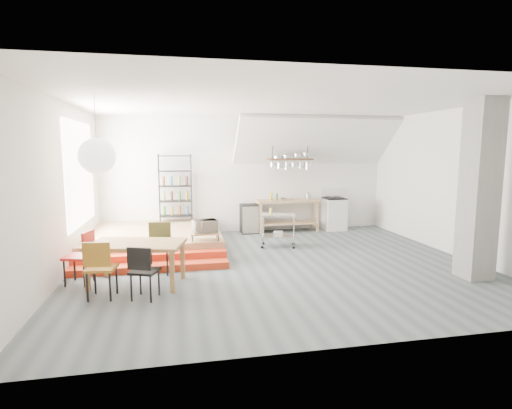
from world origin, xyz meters
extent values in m
plane|color=#4D5659|center=(0.00, 0.00, 0.00)|extent=(8.00, 8.00, 0.00)
cube|color=silver|center=(0.00, 3.50, 1.60)|extent=(8.00, 0.04, 3.20)
cube|color=silver|center=(-4.00, 0.00, 1.60)|extent=(0.04, 7.00, 3.20)
cube|color=silver|center=(4.00, 0.00, 1.60)|extent=(0.04, 7.00, 3.20)
cube|color=white|center=(0.00, 0.00, 3.20)|extent=(8.00, 7.00, 0.02)
cube|color=white|center=(1.80, 2.90, 2.55)|extent=(4.40, 1.44, 1.32)
cube|color=white|center=(-3.98, 1.50, 1.80)|extent=(0.02, 2.50, 2.20)
cube|color=#996F4C|center=(-2.50, 2.00, 0.20)|extent=(3.00, 3.00, 0.40)
cube|color=red|center=(-2.50, 0.05, 0.07)|extent=(3.00, 0.35, 0.13)
cube|color=red|center=(-2.50, 0.40, 0.13)|extent=(3.00, 0.35, 0.27)
cube|color=slate|center=(3.30, -1.50, 1.60)|extent=(0.50, 0.50, 3.20)
cube|color=#996F4C|center=(1.10, 3.15, 0.88)|extent=(1.80, 0.60, 0.06)
cube|color=#996F4C|center=(1.10, 3.15, 0.25)|extent=(1.70, 0.55, 0.04)
cube|color=#996F4C|center=(1.92, 3.37, 0.43)|extent=(0.06, 0.06, 0.86)
cube|color=#996F4C|center=(0.28, 3.37, 0.43)|extent=(0.06, 0.06, 0.86)
cube|color=#996F4C|center=(1.92, 2.93, 0.43)|extent=(0.06, 0.06, 0.86)
cube|color=#996F4C|center=(0.28, 2.93, 0.43)|extent=(0.06, 0.06, 0.86)
cube|color=white|center=(2.50, 3.15, 0.45)|extent=(0.60, 0.60, 0.90)
cube|color=black|center=(2.50, 3.15, 0.92)|extent=(0.58, 0.58, 0.03)
cube|color=white|center=(2.50, 3.43, 1.05)|extent=(0.60, 0.05, 0.25)
cylinder|color=black|center=(2.64, 3.29, 0.94)|extent=(0.18, 0.18, 0.02)
cylinder|color=black|center=(2.36, 3.29, 0.94)|extent=(0.18, 0.18, 0.02)
cylinder|color=black|center=(2.64, 3.01, 0.94)|extent=(0.18, 0.18, 0.02)
cylinder|color=black|center=(2.36, 3.01, 0.94)|extent=(0.18, 0.18, 0.02)
cube|color=#402B19|center=(1.10, 2.95, 2.05)|extent=(1.20, 0.50, 0.05)
cylinder|color=black|center=(0.60, 2.95, 2.62)|extent=(0.02, 0.02, 1.15)
cylinder|color=black|center=(1.60, 2.95, 2.62)|extent=(0.02, 0.02, 1.15)
cylinder|color=silver|center=(0.60, 2.90, 1.91)|extent=(0.16, 0.16, 0.12)
cylinder|color=silver|center=(0.80, 2.90, 1.89)|extent=(0.20, 0.20, 0.16)
cylinder|color=silver|center=(1.00, 2.90, 1.87)|extent=(0.16, 0.16, 0.20)
cylinder|color=silver|center=(1.20, 2.90, 1.91)|extent=(0.20, 0.20, 0.12)
cylinder|color=silver|center=(1.40, 2.90, 1.89)|extent=(0.16, 0.16, 0.16)
cylinder|color=silver|center=(1.60, 2.90, 1.87)|extent=(0.20, 0.20, 0.20)
cylinder|color=black|center=(-1.58, 3.38, 1.30)|extent=(0.02, 0.02, 1.80)
cylinder|color=black|center=(-2.42, 3.38, 1.30)|extent=(0.02, 0.02, 1.80)
cylinder|color=black|center=(-1.58, 3.02, 1.30)|extent=(0.02, 0.02, 1.80)
cylinder|color=black|center=(-2.42, 3.02, 1.30)|extent=(0.02, 0.02, 1.80)
cube|color=black|center=(-2.00, 3.20, 0.55)|extent=(0.88, 0.38, 0.02)
cube|color=black|center=(-2.00, 3.20, 0.95)|extent=(0.88, 0.38, 0.02)
cube|color=black|center=(-2.00, 3.20, 1.35)|extent=(0.88, 0.38, 0.02)
cube|color=black|center=(-2.00, 3.20, 1.75)|extent=(0.88, 0.38, 0.02)
cube|color=black|center=(-2.00, 3.20, 2.15)|extent=(0.88, 0.38, 0.03)
cylinder|color=#387830|center=(-2.00, 3.20, 0.69)|extent=(0.07, 0.07, 0.24)
cylinder|color=olive|center=(-2.00, 3.20, 1.09)|extent=(0.07, 0.07, 0.24)
cylinder|color=brown|center=(-2.00, 3.20, 1.49)|extent=(0.07, 0.07, 0.24)
cube|color=#996F4C|center=(-1.40, 0.75, 0.55)|extent=(0.60, 0.40, 0.03)
cylinder|color=black|center=(-1.13, 0.92, 0.47)|extent=(0.02, 0.02, 0.13)
cylinder|color=black|center=(-1.67, 0.92, 0.47)|extent=(0.02, 0.02, 0.13)
cylinder|color=black|center=(-1.13, 0.58, 0.47)|extent=(0.02, 0.02, 0.13)
cylinder|color=black|center=(-1.67, 0.58, 0.47)|extent=(0.02, 0.02, 0.13)
sphere|color=white|center=(-3.25, -0.58, 2.20)|extent=(0.60, 0.60, 0.60)
cube|color=#905E34|center=(-2.66, -0.72, 0.71)|extent=(1.72, 1.22, 0.06)
cube|color=#905E34|center=(-1.90, -0.53, 0.34)|extent=(0.08, 0.08, 0.68)
cube|color=#905E34|center=(-3.26, -0.19, 0.34)|extent=(0.08, 0.08, 0.68)
cube|color=#905E34|center=(-2.07, -1.25, 0.34)|extent=(0.08, 0.08, 0.68)
cube|color=#905E34|center=(-3.43, -0.91, 0.34)|extent=(0.08, 0.08, 0.68)
cube|color=#A76D1C|center=(-3.15, -1.25, 0.48)|extent=(0.48, 0.48, 0.04)
cube|color=#A76D1C|center=(-3.17, -1.44, 0.75)|extent=(0.41, 0.10, 0.37)
cylinder|color=black|center=(-3.34, -1.40, 0.23)|extent=(0.03, 0.03, 0.47)
cylinder|color=black|center=(-3.00, -1.45, 0.23)|extent=(0.03, 0.03, 0.47)
cylinder|color=black|center=(-3.29, -1.06, 0.23)|extent=(0.03, 0.03, 0.47)
cylinder|color=black|center=(-2.95, -1.11, 0.23)|extent=(0.03, 0.03, 0.47)
cube|color=black|center=(-2.48, -1.42, 0.44)|extent=(0.50, 0.50, 0.04)
cube|color=black|center=(-2.55, -1.58, 0.68)|extent=(0.36, 0.17, 0.34)
cylinder|color=black|center=(-2.69, -1.51, 0.22)|extent=(0.03, 0.03, 0.43)
cylinder|color=black|center=(-2.39, -1.62, 0.22)|extent=(0.03, 0.03, 0.43)
cylinder|color=black|center=(-2.58, -1.21, 0.22)|extent=(0.03, 0.03, 0.43)
cylinder|color=black|center=(-2.28, -1.33, 0.22)|extent=(0.03, 0.03, 0.43)
cube|color=brown|center=(-2.32, -0.15, 0.49)|extent=(0.48, 0.48, 0.04)
cube|color=brown|center=(-2.30, 0.04, 0.76)|extent=(0.41, 0.09, 0.38)
cylinder|color=black|center=(-2.13, 0.00, 0.24)|extent=(0.03, 0.03, 0.48)
cylinder|color=black|center=(-2.48, 0.04, 0.24)|extent=(0.03, 0.03, 0.48)
cylinder|color=black|center=(-2.17, -0.34, 0.24)|extent=(0.03, 0.03, 0.48)
cylinder|color=black|center=(-2.52, -0.31, 0.24)|extent=(0.03, 0.03, 0.48)
cube|color=red|center=(-3.66, -0.48, 0.48)|extent=(0.52, 0.52, 0.04)
cube|color=red|center=(-3.47, -0.52, 0.75)|extent=(0.14, 0.40, 0.37)
cylinder|color=black|center=(-3.53, -0.68, 0.23)|extent=(0.03, 0.03, 0.47)
cylinder|color=black|center=(-3.45, -0.35, 0.23)|extent=(0.03, 0.03, 0.47)
cylinder|color=black|center=(-3.86, -0.60, 0.23)|extent=(0.03, 0.03, 0.47)
cylinder|color=black|center=(-3.78, -0.27, 0.23)|extent=(0.03, 0.03, 0.47)
cube|color=silver|center=(0.38, 1.43, 0.77)|extent=(0.88, 0.64, 0.04)
cube|color=silver|center=(0.38, 1.43, 0.26)|extent=(0.88, 0.64, 0.03)
cylinder|color=silver|center=(0.79, 1.51, 0.40)|extent=(0.03, 0.03, 0.76)
sphere|color=black|center=(0.79, 1.51, 0.04)|extent=(0.07, 0.07, 0.07)
cylinder|color=silver|center=(0.08, 1.72, 0.40)|extent=(0.03, 0.03, 0.76)
sphere|color=black|center=(0.08, 1.72, 0.04)|extent=(0.07, 0.07, 0.07)
cylinder|color=silver|center=(0.68, 1.14, 0.40)|extent=(0.03, 0.03, 0.76)
sphere|color=black|center=(0.68, 1.14, 0.04)|extent=(0.07, 0.07, 0.07)
cylinder|color=silver|center=(-0.03, 1.34, 0.40)|extent=(0.03, 0.03, 0.76)
sphere|color=black|center=(-0.03, 1.34, 0.04)|extent=(0.07, 0.07, 0.07)
cube|color=black|center=(0.00, 3.20, 0.40)|extent=(0.47, 0.47, 0.80)
imported|color=beige|center=(-1.40, 0.75, 0.70)|extent=(0.54, 0.42, 0.27)
imported|color=silver|center=(0.97, 3.10, 0.94)|extent=(0.30, 0.30, 0.06)
camera|label=1|loc=(-1.97, -7.62, 2.30)|focal=28.00mm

